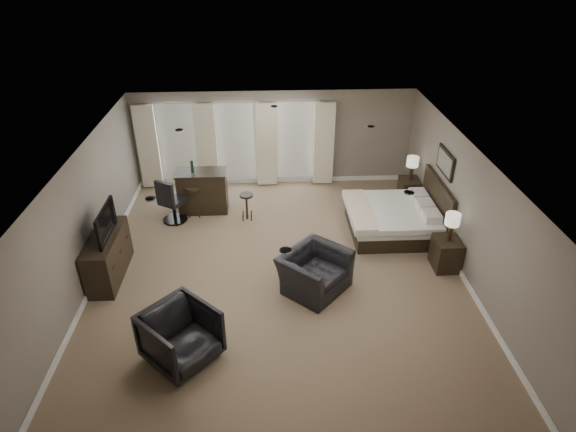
{
  "coord_description": "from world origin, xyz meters",
  "views": [
    {
      "loc": [
        -0.22,
        -8.06,
        6.05
      ],
      "look_at": [
        0.2,
        0.4,
        1.1
      ],
      "focal_mm": 30.0,
      "sensor_mm": 36.0,
      "label": 1
    }
  ],
  "objects_px": {
    "nightstand_far": "(409,190)",
    "lamp_near": "(451,227)",
    "lamp_far": "(412,168)",
    "bar_stool_right": "(247,207)",
    "armchair_far": "(181,334)",
    "bar_counter": "(203,191)",
    "bed": "(389,208)",
    "armchair_near": "(315,266)",
    "tv": "(103,233)",
    "desk_chair": "(173,200)",
    "dresser": "(108,256)",
    "bar_stool_left": "(194,201)",
    "nightstand_near": "(446,254)"
  },
  "relations": [
    {
      "from": "armchair_far",
      "to": "bar_stool_right",
      "type": "bearing_deg",
      "value": 31.65
    },
    {
      "from": "nightstand_near",
      "to": "dresser",
      "type": "xyz_separation_m",
      "value": [
        -6.92,
        0.05,
        0.14
      ]
    },
    {
      "from": "nightstand_near",
      "to": "lamp_far",
      "type": "xyz_separation_m",
      "value": [
        0.0,
        2.9,
        0.61
      ]
    },
    {
      "from": "bar_counter",
      "to": "armchair_near",
      "type": "bearing_deg",
      "value": -52.73
    },
    {
      "from": "lamp_near",
      "to": "armchair_near",
      "type": "bearing_deg",
      "value": -168.55
    },
    {
      "from": "lamp_near",
      "to": "tv",
      "type": "height_order",
      "value": "lamp_near"
    },
    {
      "from": "bed",
      "to": "tv",
      "type": "distance_m",
      "value": 6.2
    },
    {
      "from": "lamp_far",
      "to": "dresser",
      "type": "bearing_deg",
      "value": -157.62
    },
    {
      "from": "bed",
      "to": "bar_stool_right",
      "type": "distance_m",
      "value": 3.39
    },
    {
      "from": "dresser",
      "to": "armchair_near",
      "type": "bearing_deg",
      "value": -8.54
    },
    {
      "from": "nightstand_far",
      "to": "lamp_near",
      "type": "relative_size",
      "value": 1.03
    },
    {
      "from": "nightstand_near",
      "to": "armchair_far",
      "type": "xyz_separation_m",
      "value": [
        -5.13,
        -2.28,
        0.19
      ]
    },
    {
      "from": "bar_counter",
      "to": "lamp_far",
      "type": "bearing_deg",
      "value": 2.24
    },
    {
      "from": "bed",
      "to": "dresser",
      "type": "distance_m",
      "value": 6.19
    },
    {
      "from": "tv",
      "to": "bar_stool_left",
      "type": "bearing_deg",
      "value": -30.87
    },
    {
      "from": "tv",
      "to": "armchair_far",
      "type": "bearing_deg",
      "value": -142.5
    },
    {
      "from": "lamp_far",
      "to": "desk_chair",
      "type": "relative_size",
      "value": 0.54
    },
    {
      "from": "lamp_far",
      "to": "dresser",
      "type": "distance_m",
      "value": 7.5
    },
    {
      "from": "lamp_far",
      "to": "bar_stool_right",
      "type": "relative_size",
      "value": 0.91
    },
    {
      "from": "nightstand_far",
      "to": "bar_counter",
      "type": "height_order",
      "value": "bar_counter"
    },
    {
      "from": "lamp_far",
      "to": "desk_chair",
      "type": "xyz_separation_m",
      "value": [
        -5.95,
        -0.69,
        -0.38
      ]
    },
    {
      "from": "tv",
      "to": "bar_counter",
      "type": "bearing_deg",
      "value": -31.77
    },
    {
      "from": "tv",
      "to": "armchair_near",
      "type": "bearing_deg",
      "value": -98.54
    },
    {
      "from": "nightstand_far",
      "to": "desk_chair",
      "type": "distance_m",
      "value": 6.0
    },
    {
      "from": "bed",
      "to": "nightstand_far",
      "type": "relative_size",
      "value": 3.17
    },
    {
      "from": "nightstand_near",
      "to": "dresser",
      "type": "bearing_deg",
      "value": 179.58
    },
    {
      "from": "nightstand_far",
      "to": "tv",
      "type": "relative_size",
      "value": 0.58
    },
    {
      "from": "nightstand_far",
      "to": "lamp_near",
      "type": "bearing_deg",
      "value": -90.0
    },
    {
      "from": "tv",
      "to": "bed",
      "type": "bearing_deg",
      "value": -76.94
    },
    {
      "from": "armchair_far",
      "to": "bar_counter",
      "type": "relative_size",
      "value": 0.85
    },
    {
      "from": "nightstand_near",
      "to": "lamp_near",
      "type": "xyz_separation_m",
      "value": [
        0.0,
        0.0,
        0.64
      ]
    },
    {
      "from": "lamp_near",
      "to": "bar_stool_right",
      "type": "distance_m",
      "value": 4.77
    },
    {
      "from": "dresser",
      "to": "bar_counter",
      "type": "height_order",
      "value": "bar_counter"
    },
    {
      "from": "lamp_near",
      "to": "desk_chair",
      "type": "distance_m",
      "value": 6.36
    },
    {
      "from": "lamp_near",
      "to": "bar_stool_left",
      "type": "relative_size",
      "value": 0.76
    },
    {
      "from": "desk_chair",
      "to": "bar_counter",
      "type": "bearing_deg",
      "value": -113.87
    },
    {
      "from": "bar_counter",
      "to": "dresser",
      "type": "bearing_deg",
      "value": -121.77
    },
    {
      "from": "armchair_far",
      "to": "bar_stool_right",
      "type": "height_order",
      "value": "armchair_far"
    },
    {
      "from": "lamp_near",
      "to": "armchair_far",
      "type": "relative_size",
      "value": 0.58
    },
    {
      "from": "bar_stool_left",
      "to": "bar_stool_right",
      "type": "relative_size",
      "value": 1.18
    },
    {
      "from": "lamp_near",
      "to": "lamp_far",
      "type": "height_order",
      "value": "lamp_near"
    },
    {
      "from": "lamp_near",
      "to": "tv",
      "type": "xyz_separation_m",
      "value": [
        -6.92,
        0.05,
        0.04
      ]
    },
    {
      "from": "armchair_far",
      "to": "bar_stool_right",
      "type": "xyz_separation_m",
      "value": [
        0.94,
        4.48,
        -0.19
      ]
    },
    {
      "from": "bed",
      "to": "bar_stool_right",
      "type": "relative_size",
      "value": 2.95
    },
    {
      "from": "bar_counter",
      "to": "bar_stool_left",
      "type": "distance_m",
      "value": 0.36
    },
    {
      "from": "armchair_near",
      "to": "bar_counter",
      "type": "distance_m",
      "value": 4.1
    },
    {
      "from": "armchair_near",
      "to": "armchair_far",
      "type": "xyz_separation_m",
      "value": [
        -2.33,
        -1.72,
        -0.01
      ]
    },
    {
      "from": "bed",
      "to": "armchair_near",
      "type": "relative_size",
      "value": 1.64
    },
    {
      "from": "dresser",
      "to": "bar_stool_right",
      "type": "height_order",
      "value": "dresser"
    },
    {
      "from": "bed",
      "to": "lamp_near",
      "type": "xyz_separation_m",
      "value": [
        0.89,
        -1.45,
        0.34
      ]
    }
  ]
}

